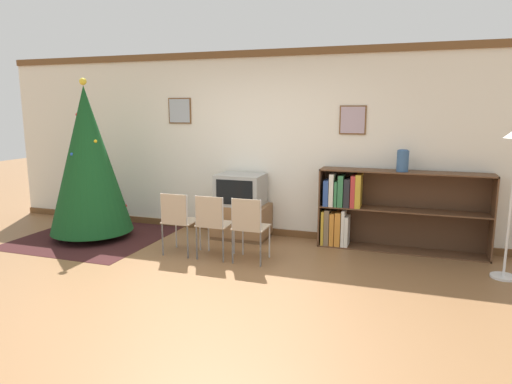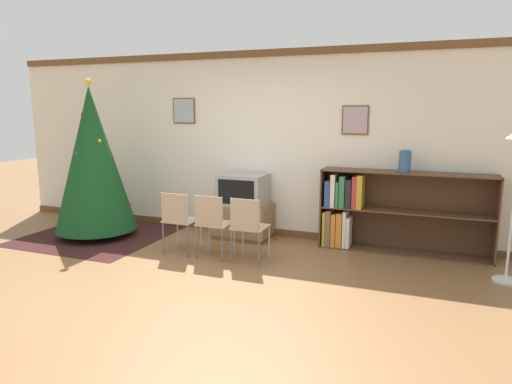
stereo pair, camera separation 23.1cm
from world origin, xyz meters
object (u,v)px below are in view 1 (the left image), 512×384
(christmas_tree, at_px, (88,160))
(vase, at_px, (403,160))
(folding_chair_center, at_px, (212,222))
(folding_chair_right, at_px, (249,226))
(bookshelf, at_px, (370,209))
(tv_console, at_px, (241,221))
(television, at_px, (241,189))
(folding_chair_left, at_px, (178,219))

(christmas_tree, bearing_deg, vase, 10.06)
(folding_chair_center, relative_size, folding_chair_right, 1.00)
(bookshelf, bearing_deg, tv_console, -176.72)
(television, bearing_deg, tv_console, 90.00)
(christmas_tree, relative_size, folding_chair_left, 2.79)
(christmas_tree, distance_m, tv_console, 2.36)
(folding_chair_center, xyz_separation_m, bookshelf, (1.83, 1.11, 0.07))
(television, bearing_deg, christmas_tree, -161.34)
(folding_chair_right, relative_size, bookshelf, 0.38)
(television, relative_size, folding_chair_right, 0.81)
(vase, bearing_deg, folding_chair_left, -158.40)
(folding_chair_right, bearing_deg, folding_chair_center, 180.00)
(folding_chair_center, xyz_separation_m, folding_chair_right, (0.49, 0.00, 0.00))
(folding_chair_center, height_order, bookshelf, bookshelf)
(television, distance_m, bookshelf, 1.84)
(tv_console, xyz_separation_m, folding_chair_left, (-0.49, -1.01, 0.22))
(folding_chair_center, relative_size, bookshelf, 0.38)
(television, distance_m, folding_chair_center, 1.04)
(tv_console, bearing_deg, bookshelf, 3.28)
(television, bearing_deg, bookshelf, 3.36)
(tv_console, height_order, vase, vase)
(folding_chair_right, bearing_deg, vase, 31.76)
(tv_console, relative_size, vase, 2.85)
(vase, bearing_deg, folding_chair_right, -148.24)
(christmas_tree, relative_size, television, 3.46)
(television, distance_m, folding_chair_right, 1.15)
(christmas_tree, distance_m, folding_chair_right, 2.66)
(folding_chair_right, distance_m, bookshelf, 1.75)
(tv_console, distance_m, vase, 2.41)
(tv_console, distance_m, folding_chair_left, 1.14)
(folding_chair_left, xyz_separation_m, folding_chair_center, (0.49, 0.00, 0.00))
(bookshelf, bearing_deg, television, -176.64)
(christmas_tree, xyz_separation_m, folding_chair_left, (1.59, -0.31, -0.67))
(christmas_tree, xyz_separation_m, bookshelf, (3.90, 0.81, -0.61))
(television, bearing_deg, folding_chair_center, -90.00)
(bookshelf, distance_m, vase, 0.78)
(folding_chair_right, distance_m, vase, 2.16)
(television, bearing_deg, folding_chair_right, -64.25)
(television, distance_m, folding_chair_left, 1.15)
(television, height_order, folding_chair_center, television)
(christmas_tree, height_order, television, christmas_tree)
(tv_console, bearing_deg, folding_chair_center, -90.00)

